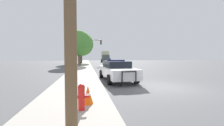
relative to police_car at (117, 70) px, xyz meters
name	(u,v)px	position (x,y,z in m)	size (l,w,h in m)	color
ground_plane	(164,87)	(2.29, -2.92, -0.78)	(110.00, 110.00, 0.00)	#565659
sidewalk_left	(76,89)	(-2.81, -2.92, -0.72)	(3.00, 110.00, 0.13)	#ADA89E
police_car	(117,70)	(0.00, 0.00, 0.00)	(2.32, 5.42, 1.56)	white
fire_hydrant	(81,96)	(-2.43, -6.31, -0.21)	(0.51, 0.22, 0.83)	red
traffic_light	(89,46)	(-1.64, 19.79, 3.02)	(4.34, 0.35, 5.15)	#424247
car_background_distant	(108,60)	(4.27, 35.03, -0.11)	(1.99, 4.09, 1.24)	#474C51
box_truck	(105,56)	(3.79, 37.68, 1.03)	(2.83, 7.91, 3.44)	#474C51
tree_sidewalk_mid	(79,43)	(-3.55, 16.82, 3.40)	(4.58, 4.58, 6.36)	brown
tree_sidewalk_far	(81,44)	(-3.43, 25.95, 3.97)	(5.82, 5.82, 7.54)	#4C3823
traffic_cone	(88,95)	(-2.22, -5.74, -0.33)	(0.38, 0.38, 0.65)	orange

